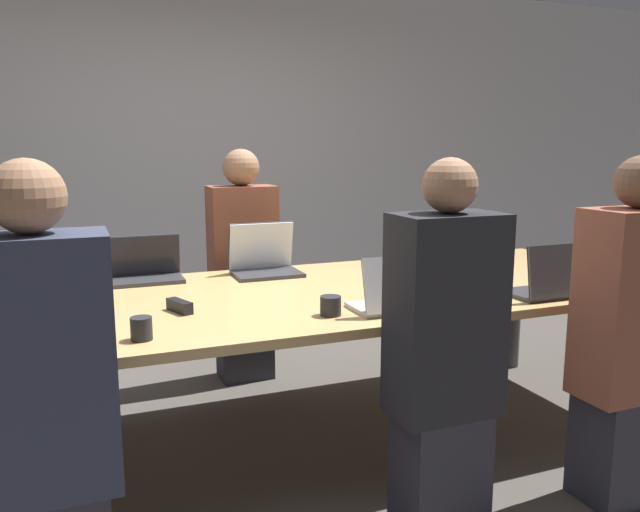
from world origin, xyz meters
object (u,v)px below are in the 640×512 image
Objects in this scene: laptop_near_midright at (393,295)px; laptop_near_right at (549,282)px; cup_near_right at (593,284)px; laptop_far_midleft at (147,268)px; cup_far_midleft at (89,280)px; person_near_right at (628,339)px; person_far_center at (243,269)px; cup_near_midright at (331,306)px; stapler at (180,306)px; cup_near_left at (141,329)px; laptop_near_left at (56,335)px; person_near_midright at (444,355)px; person_near_left at (45,414)px; laptop_far_center at (264,259)px.

laptop_near_right is (0.78, -0.04, 0.00)m from laptop_near_midright.
laptop_far_midleft is (-1.94, 1.06, 0.03)m from cup_near_right.
cup_near_right is 1.12× the size of cup_far_midleft.
person_near_right is 0.99× the size of person_far_center.
cup_near_midright is 1.39m from person_far_center.
person_near_right reaches higher than stapler.
laptop_near_right reaches higher than cup_near_left.
laptop_near_midright is 1.05m from cup_near_right.
laptop_near_left is at bearing -173.79° from cup_near_midright.
person_near_midright is 0.98× the size of person_far_center.
person_near_left reaches higher than cup_far_midleft.
person_near_left is 4.41× the size of laptop_near_midright.
stapler is at bearing -117.06° from person_far_center.
laptop_near_midright is at bearing -31.09° from person_near_right.
cup_near_midright is at bearing -54.79° from person_near_midright.
cup_far_midleft is (-1.17, 0.94, -0.03)m from laptop_near_midright.
laptop_near_midright is 0.89× the size of laptop_far_midleft.
person_far_center is at bearing 28.15° from cup_far_midleft.
cup_near_right is at bearing 177.67° from laptop_near_midright.
laptop_near_midright is at bearing -9.21° from cup_near_midright.
cup_near_midright is at bearing -9.21° from laptop_near_midright.
laptop_near_midright is at bearing -3.30° from laptop_near_right.
cup_far_midleft reaches higher than stapler.
laptop_near_midright is 0.27m from cup_near_midright.
laptop_near_left is 1.30m from laptop_near_midright.
person_near_left is at bearing -2.20° from person_near_right.
laptop_near_right is at bearing -33.78° from stapler.
stapler is (-0.56, -1.10, 0.08)m from person_far_center.
laptop_far_midleft is (-0.62, 0.97, 0.03)m from cup_near_midright.
laptop_near_right is 0.23× the size of person_far_center.
laptop_far_center is at bearing -53.29° from person_near_right.
laptop_far_midleft is 0.69m from stapler.
laptop_near_left is at bearing 3.05° from laptop_near_midright.
laptop_far_midleft is at bearing -110.77° from laptop_near_left.
person_near_midright is (1.32, -0.29, -0.14)m from laptop_near_left.
stapler is (-0.57, 0.28, -0.02)m from cup_near_midright.
person_near_right is (2.10, -0.41, -0.14)m from laptop_near_left.
laptop_far_midleft reaches higher than cup_near_left.
laptop_near_midright reaches higher than cup_near_left.
person_far_center is at bearing -54.39° from laptop_near_right.
cup_near_left is at bearing -14.49° from person_near_right.
person_near_left is 1.36m from person_near_midright.
person_far_center is at bearing -120.24° from person_near_left.
person_near_midright is at bearing 93.00° from laptop_near_midright.
laptop_near_midright is at bearing 0.57° from cup_near_left.
person_far_center is (0.75, 1.44, -0.10)m from cup_near_left.
person_near_left reaches higher than cup_near_midright.
cup_far_midleft is (0.16, 1.34, 0.11)m from person_near_left.
person_near_left reaches higher than cup_near_right.
person_far_center reaches higher than laptop_far_center.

